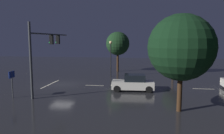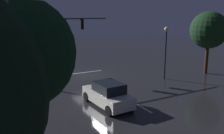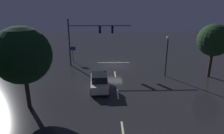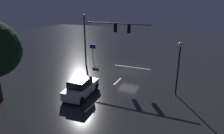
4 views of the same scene
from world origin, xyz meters
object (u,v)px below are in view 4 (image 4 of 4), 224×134
(car_approaching, at_px, (81,87))
(route_sign, at_px, (93,49))
(traffic_signal_assembly, at_px, (104,33))
(street_lamp_left_kerb, at_px, (179,59))

(car_approaching, relative_size, route_sign, 1.79)
(car_approaching, bearing_deg, route_sign, -67.30)
(traffic_signal_assembly, height_order, street_lamp_left_kerb, traffic_signal_assembly)
(car_approaching, height_order, street_lamp_left_kerb, street_lamp_left_kerb)
(traffic_signal_assembly, height_order, route_sign, traffic_signal_assembly)
(car_approaching, distance_m, route_sign, 11.66)
(route_sign, bearing_deg, street_lamp_left_kerb, 150.97)
(traffic_signal_assembly, bearing_deg, route_sign, -34.47)
(route_sign, bearing_deg, traffic_signal_assembly, 145.53)
(traffic_signal_assembly, height_order, car_approaching, traffic_signal_assembly)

